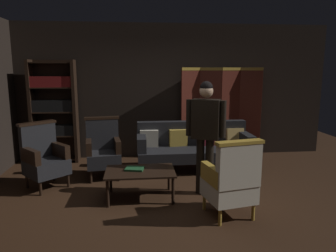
# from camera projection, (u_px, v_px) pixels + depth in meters

# --- Properties ---
(ground_plane) EXTENTS (10.00, 10.00, 0.00)m
(ground_plane) POSITION_uv_depth(u_px,v_px,m) (174.00, 200.00, 4.53)
(ground_plane) COLOR #331E11
(back_wall) EXTENTS (7.20, 0.10, 2.80)m
(back_wall) POSITION_uv_depth(u_px,v_px,m) (160.00, 91.00, 6.68)
(back_wall) COLOR black
(back_wall) RESTS_ON ground_plane
(folding_screen) EXTENTS (1.72, 0.26, 1.90)m
(folding_screen) POSITION_uv_depth(u_px,v_px,m) (220.00, 111.00, 6.66)
(folding_screen) COLOR #5B2319
(folding_screen) RESTS_ON ground_plane
(bookshelf) EXTENTS (0.90, 0.32, 2.05)m
(bookshelf) POSITION_uv_depth(u_px,v_px,m) (54.00, 109.00, 6.27)
(bookshelf) COLOR black
(bookshelf) RESTS_ON ground_plane
(velvet_couch) EXTENTS (2.12, 0.78, 0.88)m
(velvet_couch) POSITION_uv_depth(u_px,v_px,m) (193.00, 145.00, 5.93)
(velvet_couch) COLOR black
(velvet_couch) RESTS_ON ground_plane
(coffee_table) EXTENTS (1.00, 0.64, 0.42)m
(coffee_table) POSITION_uv_depth(u_px,v_px,m) (140.00, 174.00, 4.56)
(coffee_table) COLOR black
(coffee_table) RESTS_ON ground_plane
(armchair_gilt_accent) EXTENTS (0.68, 0.68, 1.04)m
(armchair_gilt_accent) POSITION_uv_depth(u_px,v_px,m) (231.00, 181.00, 3.94)
(armchair_gilt_accent) COLOR #B78E33
(armchair_gilt_accent) RESTS_ON ground_plane
(armchair_wing_left) EXTENTS (0.82, 0.82, 1.04)m
(armchair_wing_left) POSITION_uv_depth(u_px,v_px,m) (44.00, 157.00, 4.99)
(armchair_wing_left) COLOR black
(armchair_wing_left) RESTS_ON ground_plane
(armchair_wing_right) EXTENTS (0.66, 0.65, 1.04)m
(armchair_wing_right) POSITION_uv_depth(u_px,v_px,m) (103.00, 149.00, 5.46)
(armchair_wing_right) COLOR black
(armchair_wing_right) RESTS_ON ground_plane
(standing_figure) EXTENTS (0.55, 0.35, 1.70)m
(standing_figure) POSITION_uv_depth(u_px,v_px,m) (206.00, 127.00, 4.61)
(standing_figure) COLOR black
(standing_figure) RESTS_ON ground_plane
(book_green_cloth) EXTENTS (0.30, 0.25, 0.03)m
(book_green_cloth) POSITION_uv_depth(u_px,v_px,m) (135.00, 169.00, 4.58)
(book_green_cloth) COLOR #1E4C28
(book_green_cloth) RESTS_ON coffee_table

